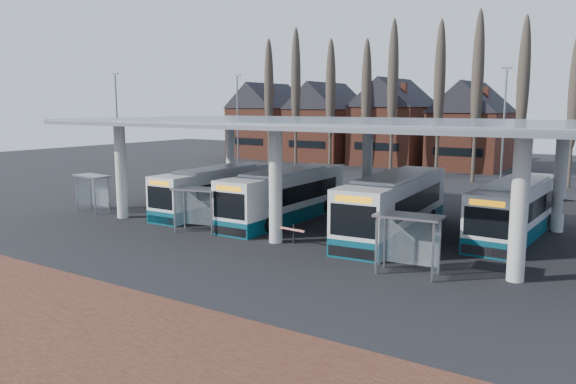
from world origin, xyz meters
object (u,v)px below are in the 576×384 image
Objects in this scene: shelter_0 at (94,185)px; shelter_2 at (409,231)px; bus_2 at (395,206)px; bus_0 at (218,191)px; shelter_1 at (199,200)px; bus_1 at (286,196)px; bus_3 at (516,210)px.

shelter_2 reaches higher than shelter_0.
bus_2 is at bearing 112.16° from shelter_2.
bus_2 is 4.39× the size of shelter_0.
bus_0 is 6.41m from shelter_1.
bus_3 is at bearing 12.23° from bus_1.
bus_0 reaches higher than shelter_1.
bus_3 is 3.99× the size of shelter_0.
shelter_0 is 0.94× the size of shelter_1.
bus_2 is 1.10× the size of bus_3.
bus_3 is 10.25m from shelter_2.
bus_2 is at bearing -1.10° from bus_0.
bus_2 reaches higher than bus_1.
bus_1 is at bearing 142.73° from shelter_2.
shelter_0 is at bearing -160.83° from bus_1.
bus_2 reaches higher than shelter_2.
bus_0 is 0.94× the size of bus_1.
bus_1 reaches higher than shelter_0.
bus_2 is (12.85, 0.05, 0.18)m from bus_0.
shelter_2 is (3.48, -6.73, 0.29)m from bus_2.
bus_3 is (13.11, 3.20, -0.04)m from bus_1.
shelter_1 is at bearing -154.67° from bus_2.
bus_3 is at bearing 72.02° from shelter_2.
bus_0 is 12.85m from bus_2.
shelter_0 is at bearing -148.11° from bus_0.
bus_1 is at bearing 27.45° from shelter_0.
shelter_0 is at bearing -160.86° from bus_3.
shelter_0 is at bearing 162.16° from shelter_1.
shelter_1 is 1.02× the size of shelter_2.
bus_2 is 7.58m from shelter_2.
shelter_2 is (23.41, -2.05, 0.08)m from shelter_0.
shelter_0 is (-19.93, -4.68, 0.21)m from bus_2.
bus_3 reaches higher than bus_0.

